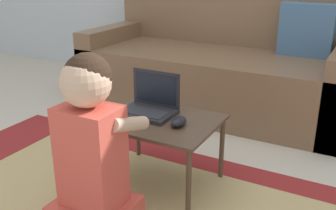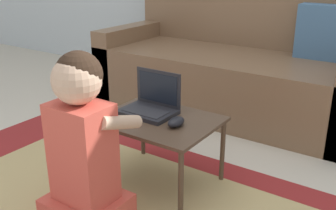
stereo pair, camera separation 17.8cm
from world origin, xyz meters
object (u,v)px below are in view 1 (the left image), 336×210
object	(u,v)px
person_seated	(92,152)
laptop	(149,107)
couch	(219,67)
computer_mouse	(179,122)
laptop_desk	(159,126)

from	to	relation	value
person_seated	laptop	bearing A→B (deg)	94.46
couch	computer_mouse	xyz separation A→B (m)	(0.29, -1.25, 0.07)
couch	laptop_desk	xyz separation A→B (m)	(0.17, -1.22, 0.01)
couch	person_seated	bearing A→B (deg)	-85.54
couch	computer_mouse	size ratio (longest dim) A/B	18.84
laptop_desk	person_seated	world-z (taller)	person_seated
laptop_desk	couch	bearing A→B (deg)	98.14
couch	laptop_desk	distance (m)	1.23
laptop	person_seated	distance (m)	0.50
laptop	computer_mouse	size ratio (longest dim) A/B	2.57
computer_mouse	laptop	bearing A→B (deg)	160.64
couch	laptop	bearing A→B (deg)	-85.53
couch	laptop	world-z (taller)	couch
laptop_desk	computer_mouse	distance (m)	0.13
couch	person_seated	world-z (taller)	couch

